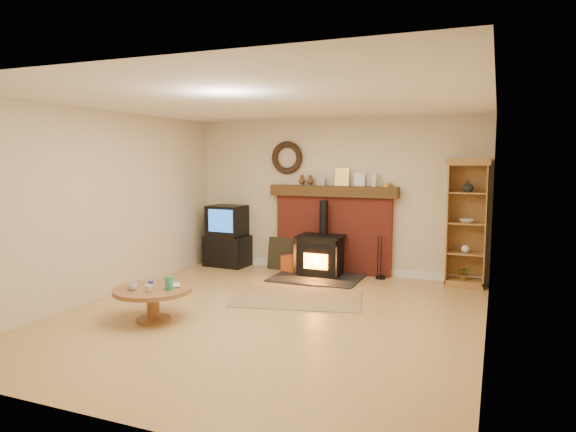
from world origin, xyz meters
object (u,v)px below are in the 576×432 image
at_px(wood_stove, 320,257).
at_px(coffee_table, 153,294).
at_px(curio_cabinet, 467,223).
at_px(tv_unit, 227,237).

height_order(wood_stove, coffee_table, wood_stove).
distance_m(wood_stove, curio_cabinet, 2.35).
xyz_separation_m(wood_stove, tv_unit, (-1.83, 0.20, 0.19)).
bearing_deg(tv_unit, coffee_table, -77.11).
bearing_deg(curio_cabinet, tv_unit, -178.79).
bearing_deg(tv_unit, curio_cabinet, 1.21).
bearing_deg(wood_stove, curio_cabinet, 7.24).
xyz_separation_m(tv_unit, coffee_table, (0.72, -3.13, -0.20)).
relative_size(wood_stove, curio_cabinet, 0.72).
relative_size(curio_cabinet, coffee_table, 2.08).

